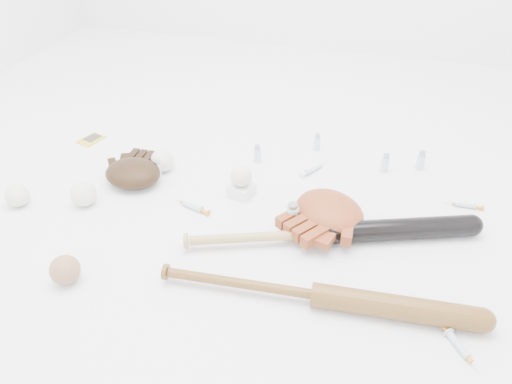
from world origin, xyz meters
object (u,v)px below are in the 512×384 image
(pedestal, at_px, (241,190))
(glove_dark, at_px, (133,173))
(bat_dark, at_px, (331,233))
(bat_wood, at_px, (315,295))

(pedestal, bearing_deg, glove_dark, -174.61)
(bat_dark, relative_size, glove_dark, 3.96)
(bat_dark, distance_m, bat_wood, 0.25)
(bat_dark, xyz_separation_m, glove_dark, (-0.70, 0.12, 0.01))
(bat_dark, xyz_separation_m, bat_wood, (-0.00, -0.25, -0.00))
(pedestal, bearing_deg, bat_wood, -51.26)
(pedestal, bearing_deg, bat_dark, -25.32)
(bat_dark, height_order, glove_dark, glove_dark)
(bat_dark, bearing_deg, glove_dark, 149.83)
(bat_dark, relative_size, bat_wood, 1.05)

